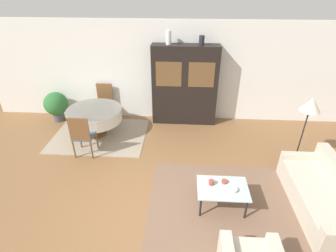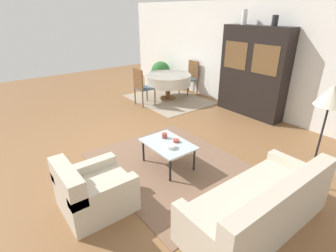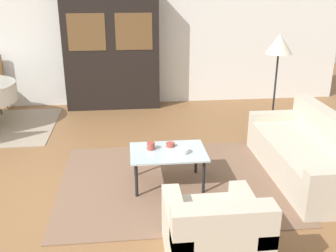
{
  "view_description": "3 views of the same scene",
  "coord_description": "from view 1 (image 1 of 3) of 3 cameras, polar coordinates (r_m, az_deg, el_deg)",
  "views": [
    {
      "loc": [
        0.5,
        -3.22,
        3.62
      ],
      "look_at": [
        0.2,
        1.4,
        0.95
      ],
      "focal_mm": 28.0,
      "sensor_mm": 36.0,
      "label": 1
    },
    {
      "loc": [
        4.28,
        -2.14,
        2.47
      ],
      "look_at": [
        1.23,
        0.22,
        0.75
      ],
      "focal_mm": 28.0,
      "sensor_mm": 36.0,
      "label": 2
    },
    {
      "loc": [
        0.79,
        -3.94,
        2.32
      ],
      "look_at": [
        1.23,
        0.22,
        0.75
      ],
      "focal_mm": 42.0,
      "sensor_mm": 36.0,
      "label": 3
    }
  ],
  "objects": [
    {
      "name": "potted_plant",
      "position": [
        7.97,
        -23.16,
        4.29
      ],
      "size": [
        0.65,
        0.65,
        0.84
      ],
      "color": "#4C4C51",
      "rests_on": "ground_plane"
    },
    {
      "name": "wall_back",
      "position": [
        7.24,
        -0.46,
        11.66
      ],
      "size": [
        10.0,
        0.06,
        2.7
      ],
      "color": "white",
      "rests_on": "ground_plane"
    },
    {
      "name": "bowl_small",
      "position": [
        4.83,
        12.21,
        -11.72
      ],
      "size": [
        0.11,
        0.11,
        0.04
      ],
      "color": "#9E4238",
      "rests_on": "coffee_table"
    },
    {
      "name": "dining_chair_near",
      "position": [
        6.1,
        -18.2,
        -1.68
      ],
      "size": [
        0.44,
        0.44,
        1.01
      ],
      "color": "brown",
      "rests_on": "dining_rug"
    },
    {
      "name": "display_cabinet",
      "position": [
        7.07,
        3.63,
        8.77
      ],
      "size": [
        1.72,
        0.42,
        2.14
      ],
      "color": "black",
      "rests_on": "ground_plane"
    },
    {
      "name": "area_rug",
      "position": [
        5.08,
        12.1,
        -16.22
      ],
      "size": [
        2.72,
        2.2,
        0.01
      ],
      "color": "brown",
      "rests_on": "ground_plane"
    },
    {
      "name": "dining_chair_far",
      "position": [
        7.61,
        -13.65,
        5.46
      ],
      "size": [
        0.44,
        0.44,
        1.01
      ],
      "rotation": [
        0.0,
        0.0,
        3.14
      ],
      "color": "brown",
      "rests_on": "dining_rug"
    },
    {
      "name": "vase_short",
      "position": [
        6.75,
        7.35,
        18.04
      ],
      "size": [
        0.13,
        0.13,
        0.23
      ],
      "color": "#232328",
      "rests_on": "display_cabinet"
    },
    {
      "name": "dining_table",
      "position": [
        6.83,
        -15.7,
        2.38
      ],
      "size": [
        1.36,
        1.36,
        0.72
      ],
      "color": "brown",
      "rests_on": "dining_rug"
    },
    {
      "name": "dining_rug",
      "position": [
        7.05,
        -14.57,
        -1.95
      ],
      "size": [
        2.36,
        1.81,
        0.01
      ],
      "color": "gray",
      "rests_on": "ground_plane"
    },
    {
      "name": "cup",
      "position": [
        4.74,
        9.42,
        -12.01
      ],
      "size": [
        0.09,
        0.09,
        0.09
      ],
      "color": "#9E4238",
      "rests_on": "coffee_table"
    },
    {
      "name": "floor_lamp",
      "position": [
        5.85,
        28.55,
        3.53
      ],
      "size": [
        0.4,
        0.4,
        1.59
      ],
      "color": "black",
      "rests_on": "ground_plane"
    },
    {
      "name": "vase_tall",
      "position": [
        6.74,
        0.11,
        18.73
      ],
      "size": [
        0.13,
        0.13,
        0.34
      ],
      "color": "white",
      "rests_on": "display_cabinet"
    },
    {
      "name": "coffee_table",
      "position": [
        4.77,
        11.79,
        -13.41
      ],
      "size": [
        0.88,
        0.62,
        0.43
      ],
      "color": "black",
      "rests_on": "area_rug"
    },
    {
      "name": "ground_plane",
      "position": [
        4.87,
        -3.58,
        -18.11
      ],
      "size": [
        14.0,
        14.0,
        0.0
      ],
      "primitive_type": "plane",
      "color": "brown"
    },
    {
      "name": "bowl",
      "position": [
        4.7,
        13.93,
        -13.27
      ],
      "size": [
        0.15,
        0.15,
        0.06
      ],
      "color": "white",
      "rests_on": "coffee_table"
    },
    {
      "name": "couch",
      "position": [
        5.43,
        30.83,
        -13.17
      ],
      "size": [
        0.85,
        1.99,
        0.77
      ],
      "rotation": [
        0.0,
        0.0,
        1.57
      ],
      "color": "beige",
      "rests_on": "ground_plane"
    }
  ]
}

